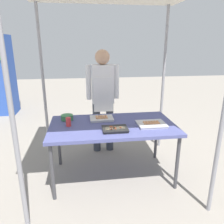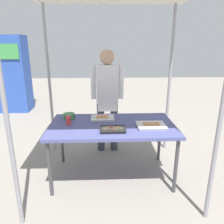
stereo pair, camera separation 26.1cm
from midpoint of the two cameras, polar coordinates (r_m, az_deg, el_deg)
ground_plane at (r=3.14m, az=-2.34°, el=-16.16°), size 18.00×18.00×0.00m
stall_table at (r=2.82m, az=-2.52°, el=-4.27°), size 1.60×0.90×0.75m
tray_grilled_sausages at (r=2.78m, az=7.63°, el=-3.19°), size 0.35×0.28×0.05m
tray_meat_skewers at (r=2.60m, az=-2.12°, el=-4.55°), size 0.30×0.23×0.04m
tray_pork_links at (r=2.97m, az=-5.26°, el=-1.70°), size 0.31×0.24×0.05m
condiment_bowl at (r=3.04m, az=-14.10°, el=-1.42°), size 0.16×0.16×0.07m
drink_cup_near_edge at (r=2.80m, az=-13.98°, el=-2.55°), size 0.06×0.06×0.11m
vendor_woman at (r=3.47m, az=-4.58°, el=4.88°), size 0.52×0.23×1.66m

